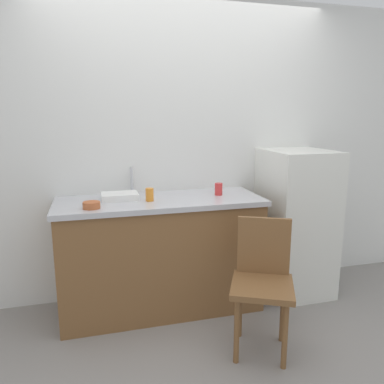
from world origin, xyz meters
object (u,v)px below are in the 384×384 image
Objects in this scene: refrigerator at (295,222)px; terracotta_bowl at (91,205)px; dish_tray at (120,196)px; cup_orange at (150,195)px; cup_red at (219,189)px; chair at (262,279)px.

refrigerator is 10.46× the size of terracotta_bowl.
dish_tray is 0.25m from cup_orange.
dish_tray is 2.83× the size of cup_red.
dish_tray is at bearing 176.28° from cup_red.
refrigerator is 12.84× the size of cup_orange.
chair is at bearing -132.65° from refrigerator.
refrigerator is 1.56m from dish_tray.
cup_red is (-0.07, 0.73, 0.48)m from chair.
refrigerator reaches higher than terracotta_bowl.
terracotta_bowl is 1.23× the size of cup_orange.
cup_red is at bearing 10.33° from terracotta_bowl.
cup_orange is (-1.31, -0.05, 0.34)m from refrigerator.
terracotta_bowl is (-1.74, -0.18, 0.31)m from refrigerator.
refrigerator is 1.35m from cup_orange.
cup_red is at bearing -3.72° from dish_tray.
dish_tray is at bearing 152.10° from cup_orange.
chair is 3.18× the size of dish_tray.
dish_tray is at bearing 164.21° from chair.
refrigerator is at bearing -0.79° from cup_red.
chair is 1.04m from cup_orange.
chair is 8.94× the size of cup_orange.
cup_red reaches higher than dish_tray.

